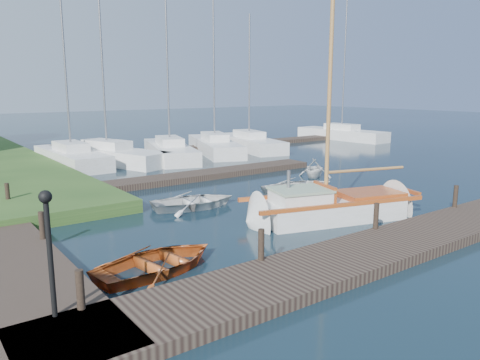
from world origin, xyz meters
TOP-DOWN VIEW (x-y plane):
  - ground at (0.00, 0.00)m, footprint 160.00×160.00m
  - near_dock at (0.00, -6.00)m, footprint 18.00×2.20m
  - far_dock at (2.00, 6.50)m, footprint 14.00×1.60m
  - pontoon at (10.00, 16.00)m, footprint 30.00×1.60m
  - mooring_post_0 at (-7.50, -5.00)m, footprint 0.16×0.16m
  - mooring_post_1 at (-3.00, -5.00)m, footprint 0.16×0.16m
  - mooring_post_2 at (1.50, -5.00)m, footprint 0.16×0.16m
  - mooring_post_3 at (6.00, -5.00)m, footprint 0.16×0.16m
  - mooring_post_4 at (-7.00, 0.00)m, footprint 0.16×0.16m
  - mooring_post_5 at (-7.00, 5.00)m, footprint 0.16×0.16m
  - lamp_post at (-8.00, -5.00)m, footprint 0.24×0.24m
  - sailboat at (2.11, -2.76)m, footprint 7.41×3.83m
  - dinghy at (-5.09, -3.47)m, footprint 3.68×2.87m
  - tender_a at (-1.09, 1.52)m, footprint 3.63×2.89m
  - tender_c at (4.06, 1.08)m, footprint 3.77×2.93m
  - tender_d at (7.17, 3.26)m, footprint 2.71×2.63m
  - marina_boat_0 at (-1.85, 14.47)m, footprint 2.40×7.91m
  - marina_boat_1 at (0.24, 14.20)m, footprint 5.02×9.21m
  - marina_boat_2 at (4.23, 13.57)m, footprint 4.61×8.74m
  - marina_boat_3 at (8.14, 14.20)m, footprint 5.12×9.11m
  - marina_boat_4 at (11.22, 14.18)m, footprint 3.99×8.71m
  - marina_boat_7 at (22.07, 14.75)m, footprint 2.76×8.75m

SIDE VIEW (x-z plane):
  - ground at x=0.00m, z-range 0.00..0.00m
  - near_dock at x=0.00m, z-range 0.00..0.30m
  - far_dock at x=2.00m, z-range 0.00..0.30m
  - pontoon at x=10.00m, z-range 0.00..0.30m
  - tender_a at x=-1.09m, z-range 0.00..0.68m
  - sailboat at x=2.11m, z-range -4.57..5.26m
  - dinghy at x=-5.09m, z-range 0.00..0.69m
  - tender_c at x=4.06m, z-range 0.00..0.71m
  - tender_d at x=7.17m, z-range 0.00..1.09m
  - marina_boat_4 at x=11.22m, z-range -4.32..5.44m
  - marina_boat_1 at x=0.24m, z-range -4.59..5.71m
  - marina_boat_3 at x=8.14m, z-range -4.89..6.02m
  - marina_boat_0 at x=-1.85m, z-range -4.76..5.90m
  - marina_boat_2 at x=4.23m, z-range -5.64..6.80m
  - marina_boat_7 at x=22.07m, z-range -5.74..6.91m
  - mooring_post_0 at x=-7.50m, z-range 0.30..1.10m
  - mooring_post_1 at x=-3.00m, z-range 0.30..1.10m
  - mooring_post_2 at x=1.50m, z-range 0.30..1.10m
  - mooring_post_3 at x=6.00m, z-range 0.30..1.10m
  - mooring_post_4 at x=-7.00m, z-range 0.30..1.10m
  - mooring_post_5 at x=-7.00m, z-range 0.30..1.10m
  - lamp_post at x=-8.00m, z-range 0.65..3.09m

